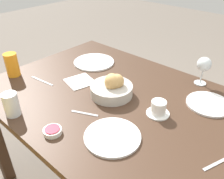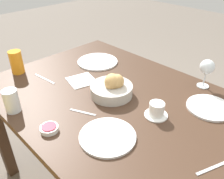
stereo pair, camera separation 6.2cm
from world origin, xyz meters
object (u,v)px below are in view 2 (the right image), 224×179
plate_near_left (209,107)px  juice_glass (16,62)px  coffee_cup (157,110)px  jam_bowl_berry (49,128)px  fork_silver (45,79)px  plate_near_right (98,62)px  water_tumbler (11,101)px  wine_glass (207,68)px  napkin (82,80)px  bread_basket (112,87)px  spoon_coffee (83,112)px  knife_silver (216,166)px  plate_far_center (108,136)px

plate_near_left → juice_glass: size_ratio=1.56×
coffee_cup → jam_bowl_berry: size_ratio=1.41×
juice_glass → fork_silver: (-0.18, -0.07, -0.07)m
jam_bowl_berry → plate_near_right: bearing=-58.7°
plate_near_right → water_tumbler: water_tumbler is taller
wine_glass → napkin: wine_glass is taller
bread_basket → wine_glass: 0.50m
plate_near_right → fork_silver: 0.37m
wine_glass → spoon_coffee: bearing=65.8°
wine_glass → knife_silver: 0.57m
coffee_cup → juice_glass: bearing=16.8°
bread_basket → fork_silver: size_ratio=1.25×
bread_basket → plate_near_left: bread_basket is taller
juice_glass → wine_glass: bearing=-143.1°
juice_glass → napkin: 0.41m
plate_near_right → coffee_cup: (-0.60, 0.18, 0.03)m
plate_far_center → wine_glass: wine_glass is taller
juice_glass → spoon_coffee: size_ratio=1.12×
bread_basket → coffee_cup: 0.26m
coffee_cup → spoon_coffee: 0.33m
fork_silver → water_tumbler: bearing=122.3°
wine_glass → coffee_cup: wine_glass is taller
bread_basket → knife_silver: bread_basket is taller
plate_near_left → plate_near_right: bearing=3.5°
juice_glass → spoon_coffee: 0.58m
napkin → plate_near_right: bearing=-62.4°
water_tumbler → spoon_coffee: water_tumbler is taller
juice_glass → knife_silver: 1.16m
bread_basket → jam_bowl_berry: bread_basket is taller
water_tumbler → jam_bowl_berry: water_tumbler is taller
water_tumbler → fork_silver: size_ratio=0.64×
juice_glass → wine_glass: wine_glass is taller
knife_silver → spoon_coffee: bearing=13.8°
bread_basket → knife_silver: (-0.58, 0.06, -0.05)m
plate_near_left → plate_near_right: 0.74m
coffee_cup → napkin: size_ratio=0.60×
juice_glass → coffee_cup: 0.86m
bread_basket → coffee_cup: (-0.26, -0.02, -0.02)m
napkin → juice_glass: bearing=31.1°
fork_silver → coffee_cup: bearing=-164.3°
juice_glass → knife_silver: bearing=-171.7°
plate_far_center → knife_silver: plate_far_center is taller
spoon_coffee → juice_glass: bearing=2.9°
bread_basket → jam_bowl_berry: 0.38m
juice_glass → jam_bowl_berry: juice_glass is taller
knife_silver → plate_near_right: bearing=-15.9°
plate_far_center → jam_bowl_berry: jam_bowl_berry is taller
knife_silver → plate_far_center: bearing=24.6°
juice_glass → fork_silver: bearing=-159.1°
plate_near_right → plate_far_center: 0.70m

